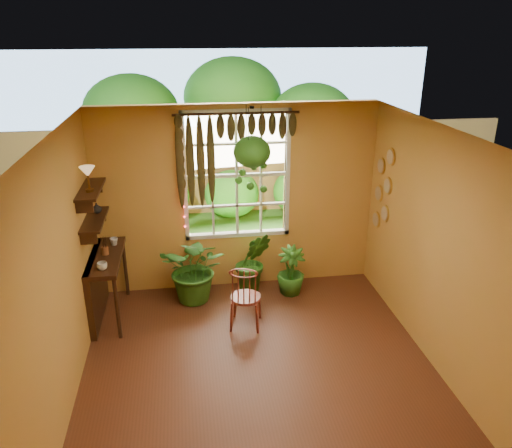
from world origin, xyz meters
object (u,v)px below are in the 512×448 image
Objects in this scene: potted_plant_left at (196,268)px; hanging_basket at (252,156)px; windsor_chair at (245,306)px; potted_plant_mid at (253,262)px; counter_ledge at (100,280)px.

potted_plant_left is 0.86× the size of hanging_basket.
windsor_chair reaches higher than potted_plant_left.
potted_plant_mid is (0.83, 0.15, -0.04)m from potted_plant_left.
counter_ledge is at bearing -169.35° from potted_plant_mid.
counter_ledge is 1.03× the size of hanging_basket.
potted_plant_left reaches higher than potted_plant_mid.
hanging_basket is at bearing 11.35° from counter_ledge.
counter_ledge is 1.19× the size of potted_plant_left.
potted_plant_left is (1.27, 0.25, -0.05)m from counter_ledge.
hanging_basket is (0.23, 0.95, 1.73)m from windsor_chair.
potted_plant_left is 1.74m from hanging_basket.
potted_plant_mid is 0.80× the size of hanging_basket.
windsor_chair is at bearing -15.77° from counter_ledge.
windsor_chair reaches higher than counter_ledge.
hanging_basket is at bearing 101.42° from potted_plant_mid.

